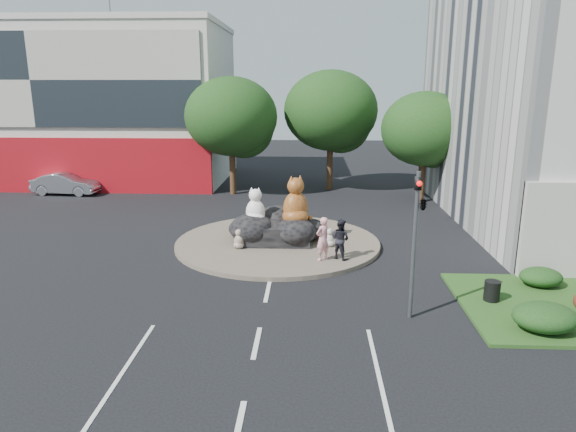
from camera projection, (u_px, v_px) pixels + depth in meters
The scene contains 19 objects.
ground at pixel (257, 343), 15.66m from camera, with size 120.00×120.00×0.00m, color black.
roundabout_island at pixel (278, 243), 25.31m from camera, with size 10.00×10.00×0.20m, color brown.
rock_plinth at pixel (278, 232), 25.18m from camera, with size 3.20×2.60×0.90m, color black, non-canonical shape.
shophouse_block at pixel (72, 104), 41.93m from camera, with size 25.20×12.30×17.40m.
tree_left at pixel (232, 120), 35.89m from camera, with size 6.46×6.46×8.27m.
tree_mid at pixel (332, 115), 37.44m from camera, with size 6.84×6.84×8.76m.
tree_right at pixel (425, 133), 33.54m from camera, with size 5.70×5.70×7.30m.
hedge_near_green at pixel (545, 317), 16.09m from camera, with size 2.00×1.60×0.90m, color #113714.
hedge_back_green at pixel (541, 277), 19.73m from camera, with size 1.60×1.28×0.72m, color #113714.
traffic_light at pixel (419, 214), 16.47m from camera, with size 0.44×1.24×5.00m.
street_lamp at pixel (576, 160), 21.72m from camera, with size 2.34×0.22×8.06m.
cat_white at pixel (255, 206), 24.70m from camera, with size 1.09×0.95×1.82m, color white, non-canonical shape.
cat_tabby at pixel (296, 200), 24.61m from camera, with size 1.44×1.25×2.40m, color #C16D28, non-canonical shape.
kitten_calico at pixel (239, 238), 24.02m from camera, with size 0.58×0.51×0.97m, color silver, non-canonical shape.
kitten_white at pixel (329, 237), 24.33m from camera, with size 0.54×0.47×0.90m, color beige, non-canonical shape.
pedestrian_pink at pixel (323, 239), 22.29m from camera, with size 0.70×0.46×1.93m, color pink.
pedestrian_dark at pixel (340, 239), 22.47m from camera, with size 0.87×0.68×1.80m, color black.
parked_car at pixel (66, 184), 36.79m from camera, with size 1.65×4.73×1.56m, color #9A9CA2.
litter_bin at pixel (492, 291), 18.39m from camera, with size 0.56×0.56×0.73m, color black.
Camera 1 is at (1.60, -14.15, 7.63)m, focal length 32.00 mm.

